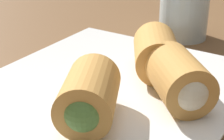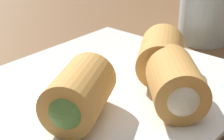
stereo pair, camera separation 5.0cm
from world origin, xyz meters
The scene contains 5 objects.
table_surface centered at (0.00, 0.00, 1.00)cm, with size 180.00×140.00×2.00cm.
serving_plate centered at (-2.31, -0.50, 2.76)cm, with size 29.49×26.26×1.50cm.
roll_front_left centered at (-9.12, -2.39, 5.99)cm, with size 8.75×7.70×4.97cm.
roll_front_right centered at (2.93, -3.05, 5.99)cm, with size 8.82×8.02×4.97cm.
roll_back_left centered at (-1.71, -7.82, 5.99)cm, with size 8.73×8.63×4.97cm.
Camera 1 is at (-31.90, -19.40, 21.86)cm, focal length 60.00 mm.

